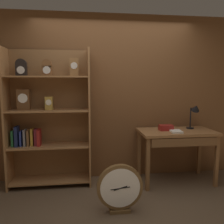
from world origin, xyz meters
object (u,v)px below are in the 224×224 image
object	(u,v)px
toolbox_small	(166,128)
open_repair_manual	(176,131)
workbench	(177,138)
desk_lamp	(195,111)
bookshelf	(47,118)
round_clock_large	(120,188)

from	to	relation	value
toolbox_small	open_repair_manual	distance (m)	0.17
workbench	desk_lamp	distance (m)	0.51
bookshelf	desk_lamp	xyz separation A→B (m)	(2.27, -0.10, 0.08)
workbench	toolbox_small	size ratio (longest dim) A/B	5.45
workbench	round_clock_large	size ratio (longest dim) A/B	1.94
bookshelf	round_clock_large	world-z (taller)	bookshelf
toolbox_small	open_repair_manual	world-z (taller)	toolbox_small
bookshelf	desk_lamp	world-z (taller)	bookshelf
bookshelf	open_repair_manual	xyz separation A→B (m)	(1.89, -0.28, -0.19)
workbench	open_repair_manual	distance (m)	0.16
workbench	round_clock_large	xyz separation A→B (m)	(-1.00, -0.74, -0.40)
bookshelf	workbench	size ratio (longest dim) A/B	1.77
desk_lamp	workbench	bearing A→B (deg)	-162.83
desk_lamp	round_clock_large	bearing A→B (deg)	-147.67
desk_lamp	round_clock_large	xyz separation A→B (m)	(-1.32, -0.84, -0.79)
workbench	round_clock_large	bearing A→B (deg)	-143.68
bookshelf	toolbox_small	world-z (taller)	bookshelf
round_clock_large	open_repair_manual	bearing A→B (deg)	34.63
desk_lamp	open_repair_manual	distance (m)	0.50
toolbox_small	workbench	bearing A→B (deg)	-16.98
bookshelf	desk_lamp	size ratio (longest dim) A/B	4.90
toolbox_small	round_clock_large	xyz separation A→B (m)	(-0.84, -0.79, -0.56)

